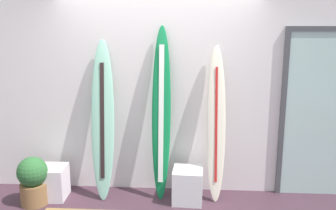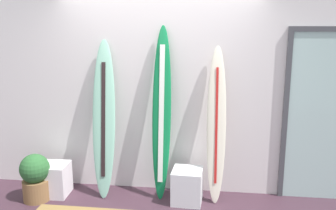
# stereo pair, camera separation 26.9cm
# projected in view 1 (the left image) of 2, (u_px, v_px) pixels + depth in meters

# --- Properties ---
(wall_back) EXTENTS (7.20, 0.20, 2.80)m
(wall_back) POSITION_uv_depth(u_px,v_px,m) (159.00, 84.00, 4.79)
(wall_back) COLOR white
(wall_back) RESTS_ON ground
(surfboard_seafoam) EXTENTS (0.31, 0.40, 1.98)m
(surfboard_seafoam) POSITION_uv_depth(u_px,v_px,m) (103.00, 122.00, 4.60)
(surfboard_seafoam) COLOR #8CC8AD
(surfboard_seafoam) RESTS_ON ground
(surfboard_emerald) EXTENTS (0.24, 0.34, 2.15)m
(surfboard_emerald) POSITION_uv_depth(u_px,v_px,m) (161.00, 115.00, 4.57)
(surfboard_emerald) COLOR #117940
(surfboard_emerald) RESTS_ON ground
(surfboard_ivory) EXTENTS (0.25, 0.35, 1.91)m
(surfboard_ivory) POSITION_uv_depth(u_px,v_px,m) (216.00, 126.00, 4.55)
(surfboard_ivory) COLOR silver
(surfboard_ivory) RESTS_ON ground
(display_block_left) EXTENTS (0.38, 0.38, 0.42)m
(display_block_left) POSITION_uv_depth(u_px,v_px,m) (188.00, 185.00, 4.60)
(display_block_left) COLOR white
(display_block_left) RESTS_ON ground
(display_block_center) EXTENTS (0.37, 0.37, 0.41)m
(display_block_center) POSITION_uv_depth(u_px,v_px,m) (52.00, 182.00, 4.69)
(display_block_center) COLOR white
(display_block_center) RESTS_ON ground
(glass_door) EXTENTS (1.07, 0.06, 2.13)m
(glass_door) POSITION_uv_depth(u_px,v_px,m) (324.00, 111.00, 4.61)
(glass_door) COLOR silver
(glass_door) RESTS_ON ground
(potted_plant) EXTENTS (0.36, 0.36, 0.60)m
(potted_plant) POSITION_uv_depth(u_px,v_px,m) (33.00, 180.00, 4.51)
(potted_plant) COLOR olive
(potted_plant) RESTS_ON ground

